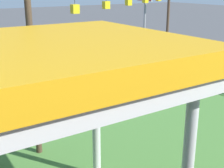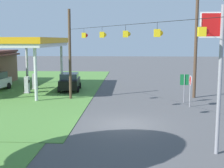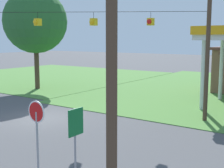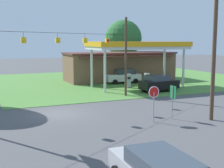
% 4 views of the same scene
% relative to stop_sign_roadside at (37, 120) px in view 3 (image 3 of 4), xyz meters
% --- Properties ---
extents(ground_plane, '(160.00, 160.00, 0.00)m').
position_rel_stop_sign_roadside_xyz_m(ground_plane, '(-5.36, 5.01, -1.81)').
color(ground_plane, '#4C4C4F').
extents(grass_verge_opposite_corner, '(24.00, 24.00, 0.04)m').
position_rel_stop_sign_roadside_xyz_m(grass_verge_opposite_corner, '(-21.36, 21.01, -1.79)').
color(grass_verge_opposite_corner, '#4C7F38').
rests_on(grass_verge_opposite_corner, ground).
extents(stop_sign_roadside, '(0.80, 0.08, 2.50)m').
position_rel_stop_sign_roadside_xyz_m(stop_sign_roadside, '(0.00, 0.00, 0.00)').
color(stop_sign_roadside, '#99999E').
rests_on(stop_sign_roadside, ground).
extents(route_sign, '(0.10, 0.70, 2.40)m').
position_rel_stop_sign_roadside_xyz_m(route_sign, '(1.68, 0.18, -0.10)').
color(route_sign, gray).
rests_on(route_sign, ground).
extents(signal_span_gantry, '(16.47, 10.24, 7.89)m').
position_rel_stop_sign_roadside_xyz_m(signal_span_gantry, '(-5.36, 5.00, 2.58)').
color(signal_span_gantry, '#4C3828').
rests_on(signal_span_gantry, ground).
extents(tree_west_verge, '(5.84, 5.84, 9.19)m').
position_rel_stop_sign_roadside_xyz_m(tree_west_verge, '(-14.03, 12.48, 4.44)').
color(tree_west_verge, '#4C3828').
rests_on(tree_west_verge, ground).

